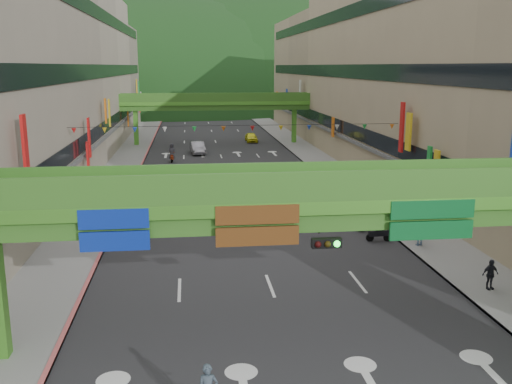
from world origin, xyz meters
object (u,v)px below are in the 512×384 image
object	(u,v)px
car_silver	(198,148)
car_yellow	(251,137)
scooter_rider_mid	(232,224)
pedestrian_red	(409,228)
overpass_near	(321,220)

from	to	relation	value
car_silver	car_yellow	xyz separation A→B (m)	(7.90, 10.48, -0.09)
car_silver	scooter_rider_mid	bearing A→B (deg)	-93.12
car_silver	pedestrian_red	distance (m)	39.75
scooter_rider_mid	car_silver	distance (m)	36.19
scooter_rider_mid	pedestrian_red	world-z (taller)	scooter_rider_mid
overpass_near	pedestrian_red	size ratio (longest dim) A/B	18.30
car_yellow	scooter_rider_mid	bearing A→B (deg)	-98.67
scooter_rider_mid	pedestrian_red	size ratio (longest dim) A/B	1.24
car_yellow	pedestrian_red	xyz separation A→B (m)	(4.69, -48.19, 0.09)
overpass_near	car_silver	size ratio (longest dim) A/B	6.09
scooter_rider_mid	car_silver	world-z (taller)	scooter_rider_mid
overpass_near	car_yellow	world-z (taller)	overpass_near
scooter_rider_mid	car_yellow	world-z (taller)	scooter_rider_mid
overpass_near	scooter_rider_mid	size ratio (longest dim) A/B	14.74
car_yellow	pedestrian_red	world-z (taller)	pedestrian_red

